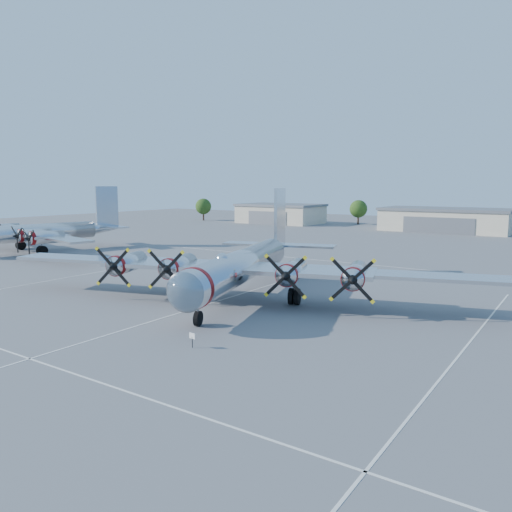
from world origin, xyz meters
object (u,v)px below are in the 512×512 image
Objects in this scene: info_placard at (192,337)px; main_bomber_b29 at (244,296)px; tree_far_west at (203,206)px; hangar_center at (446,220)px; hangar_west at (281,213)px; tree_west at (358,209)px; bomber_west at (42,252)px.

main_bomber_b29 is at bearing 119.86° from info_placard.
tree_far_west is at bearing 115.46° from main_bomber_b29.
hangar_center is 0.61× the size of main_bomber_b29.
hangar_west is 21.61m from tree_west.
hangar_west is 93.90m from main_bomber_b29.
main_bomber_b29 is at bearing -60.85° from hangar_west.
bomber_west is (-0.37, -73.82, -2.71)m from hangar_west.
hangar_west reaches higher than bomber_west.
tree_west is 6.53× the size of info_placard.
hangar_west is 45.00m from hangar_center.
bomber_west is at bearing -90.29° from hangar_west.
tree_west reaches higher than info_placard.
info_placard is (6.26, -14.70, 0.72)m from main_bomber_b29.
bomber_west is at bearing -103.97° from tree_west.
info_placard is (76.98, -92.71, -3.51)m from tree_far_west.
hangar_west is at bearing 102.00° from bomber_west.
main_bomber_b29 is 46.81m from bomber_west.
tree_west reaches higher than main_bomber_b29.
main_bomber_b29 is at bearing -47.81° from tree_far_west.
tree_far_west reaches higher than main_bomber_b29.
main_bomber_b29 is (25.72, -90.01, -4.22)m from tree_west.
hangar_west is at bearing 9.01° from tree_far_west.
info_placard is (6.98, -96.68, -2.00)m from hangar_center.
bomber_west is at bearing 163.21° from info_placard.
hangar_west is 22.23× the size of info_placard.
tree_west is at bearing 88.31° from bomber_west.
hangar_center reaches higher than main_bomber_b29.
tree_far_west is 0.17× the size of bomber_west.
hangar_center is 82.02m from main_bomber_b29.
tree_west is 93.71m from main_bomber_b29.
main_bomber_b29 is (0.72, -81.98, -2.71)m from hangar_center.
tree_far_west is at bearing -170.99° from hangar_west.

